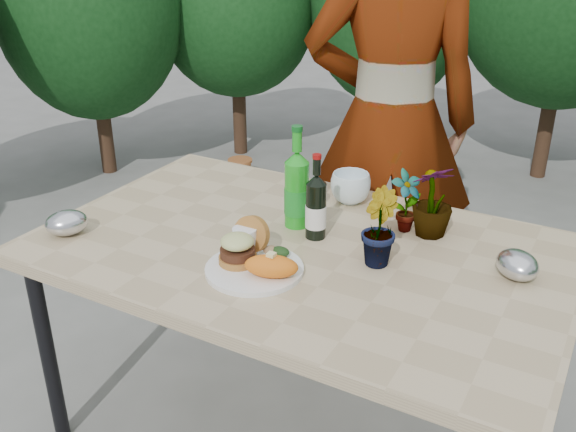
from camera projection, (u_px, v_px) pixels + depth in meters
The scene contains 18 objects.
ground at pixel (299, 431), 2.28m from camera, with size 80.00×80.00×0.00m, color slate.
patio_table at pixel (301, 261), 1.99m from camera, with size 1.60×1.00×0.75m.
shrub_hedge at pixel (488, 39), 3.04m from camera, with size 6.88×5.13×2.15m.
dinner_plate at pixel (254, 269), 1.81m from camera, with size 0.28×0.28×0.01m, color white.
burger_stack at pixel (241, 245), 1.83m from camera, with size 0.11×0.16×0.11m.
sweet_potato at pixel (271, 266), 1.75m from camera, with size 0.15×0.08×0.06m, color orange.
grilled_veg at pixel (276, 251), 1.87m from camera, with size 0.08×0.05×0.03m.
wine_bottle at pixel (316, 208), 1.97m from camera, with size 0.07×0.07×0.27m.
sparkling_water at pixel (297, 190), 2.03m from camera, with size 0.08×0.08×0.33m.
plastic_cup at pixel (245, 243), 1.87m from camera, with size 0.07×0.07×0.10m, color white.
seedling_left at pixel (406, 202), 2.01m from camera, with size 0.11×0.07×0.20m, color #2A5A1F.
seedling_mid at pixel (378, 227), 1.82m from camera, with size 0.12×0.10×0.22m, color #1F581E.
seedling_right at pixel (433, 201), 1.98m from camera, with size 0.13×0.13×0.23m, color #2C5F20.
blue_bowl at pixel (350, 188), 2.23m from camera, with size 0.14×0.14×0.11m, color white.
foil_packet_left at pixel (67, 223), 2.01m from camera, with size 0.13×0.11×0.08m, color silver.
foil_packet_right at pixel (517, 265), 1.77m from camera, with size 0.13×0.11×0.08m, color silver.
person at pixel (390, 123), 2.49m from camera, with size 0.68×0.45×1.87m, color #A86C54.
terracotta_pot at pixel (240, 168), 4.45m from camera, with size 0.17×0.17×0.14m.
Camera 1 is at (0.81, -1.54, 1.66)m, focal length 40.00 mm.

